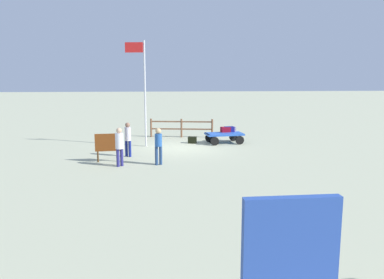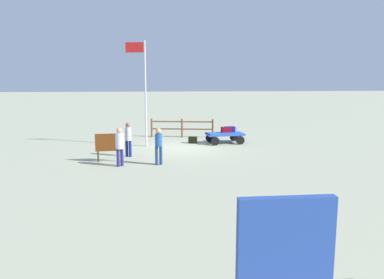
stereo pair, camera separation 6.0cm
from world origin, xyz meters
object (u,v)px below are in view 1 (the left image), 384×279
Objects in this scene: suitcase_grey at (226,129)px; worker_lead at (158,143)px; suitcase_navy at (231,129)px; flagpole at (143,84)px; worker_supervisor at (128,137)px; signboard at (108,144)px; suitcase_tan at (192,140)px; suitcase_olive at (229,129)px; luggage_cart at (224,136)px; worker_trailing at (119,144)px.

worker_lead is at bearing 55.61° from suitcase_grey.
worker_lead reaches higher than suitcase_grey.
suitcase_navy is 0.10× the size of flagpole.
signboard is at bearing 53.28° from worker_supervisor.
worker_lead is 5.28m from flagpole.
suitcase_olive is at bearing -169.77° from suitcase_tan.
suitcase_navy is 7.24m from worker_lead.
luggage_cart is at bearing -147.20° from worker_supervisor.
worker_lead reaches higher than suitcase_tan.
flagpole is 4.37× the size of signboard.
signboard is at bearing -55.26° from worker_trailing.
suitcase_grey is 1.00× the size of suitcase_olive.
luggage_cart is 0.40× the size of flagpole.
suitcase_grey is at bearing -144.79° from worker_supervisor.
flagpole is (5.02, 1.19, 2.71)m from suitcase_olive.
flagpole reaches higher than suitcase_navy.
suitcase_grey is 0.24m from suitcase_olive.
worker_supervisor is at bearing 35.21° from suitcase_grey.
signboard is (6.26, 4.94, 0.11)m from suitcase_grey.
worker_lead is at bearing -174.36° from worker_trailing.
worker_lead reaches higher than signboard.
suitcase_navy is 8.35m from signboard.
suitcase_tan is 6.30m from signboard.
suitcase_tan is at bearing -3.00° from luggage_cart.
suitcase_tan is at bearing 11.48° from suitcase_navy.
suitcase_tan is 0.32× the size of worker_lead.
signboard is at bearing 37.68° from suitcase_olive.
worker_lead is 1.26× the size of signboard.
suitcase_navy reaches higher than luggage_cart.
luggage_cart reaches higher than suitcase_tan.
suitcase_grey is at bearing 16.33° from suitcase_olive.
worker_supervisor reaches higher than suitcase_tan.
worker_trailing reaches higher than signboard.
worker_lead is 2.48m from signboard.
worker_supervisor is at bearing 34.57° from suitcase_olive.
luggage_cart is 0.70m from suitcase_olive.
worker_supervisor is (5.66, 3.90, 0.22)m from suitcase_olive.
worker_lead is at bearing 54.59° from luggage_cart.
worker_supervisor is 0.29× the size of flagpole.
suitcase_navy is (-0.36, -0.14, -0.00)m from suitcase_grey.
suitcase_grey is at bearing -124.39° from worker_lead.
suitcase_navy is at bearing -145.53° from worker_supervisor.
flagpole is at bearing 13.79° from suitcase_navy.
suitcase_olive is at bearing -166.69° from flagpole.
signboard is (0.83, 1.11, -0.12)m from worker_supervisor.
signboard is (4.25, 4.61, 0.66)m from suitcase_tan.
worker_trailing is (5.98, 6.01, 0.28)m from suitcase_navy.
luggage_cart is at bearing 48.02° from suitcase_navy.
suitcase_tan is 0.09× the size of flagpole.
worker_lead reaches higher than suitcase_navy.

